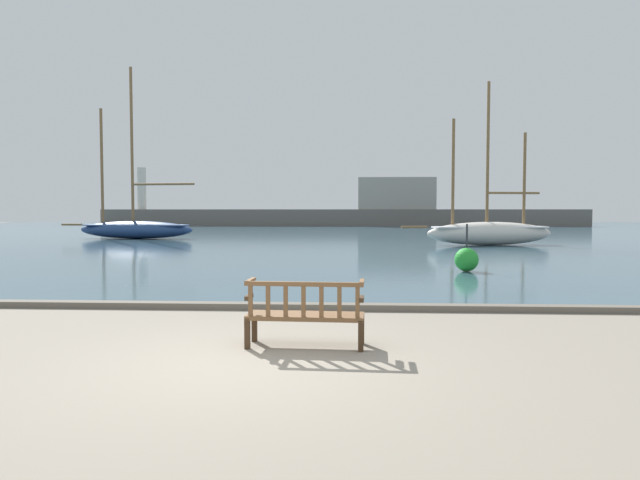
{
  "coord_description": "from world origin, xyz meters",
  "views": [
    {
      "loc": [
        1.22,
        -6.78,
        1.87
      ],
      "look_at": [
        0.3,
        10.0,
        1.0
      ],
      "focal_mm": 32.0,
      "sensor_mm": 36.0,
      "label": 1
    }
  ],
  "objects_px": {
    "sailboat_mid_starboard": "(136,227)",
    "channel_buoy": "(467,259)",
    "sailboat_nearest_starboard": "(490,231)",
    "park_bench": "(305,313)"
  },
  "relations": [
    {
      "from": "sailboat_mid_starboard",
      "to": "channel_buoy",
      "type": "distance_m",
      "value": 25.43
    },
    {
      "from": "park_bench",
      "to": "sailboat_nearest_starboard",
      "type": "relative_size",
      "value": 0.19
    },
    {
      "from": "sailboat_nearest_starboard",
      "to": "channel_buoy",
      "type": "distance_m",
      "value": 13.56
    },
    {
      "from": "sailboat_mid_starboard",
      "to": "channel_buoy",
      "type": "height_order",
      "value": "sailboat_mid_starboard"
    },
    {
      "from": "park_bench",
      "to": "sailboat_mid_starboard",
      "type": "height_order",
      "value": "sailboat_mid_starboard"
    },
    {
      "from": "park_bench",
      "to": "channel_buoy",
      "type": "xyz_separation_m",
      "value": [
        4.01,
        9.18,
        -0.04
      ]
    },
    {
      "from": "sailboat_mid_starboard",
      "to": "sailboat_nearest_starboard",
      "type": "relative_size",
      "value": 1.29
    },
    {
      "from": "sailboat_nearest_starboard",
      "to": "channel_buoy",
      "type": "height_order",
      "value": "sailboat_nearest_starboard"
    },
    {
      "from": "sailboat_mid_starboard",
      "to": "sailboat_nearest_starboard",
      "type": "height_order",
      "value": "sailboat_mid_starboard"
    },
    {
      "from": "sailboat_nearest_starboard",
      "to": "channel_buoy",
      "type": "bearing_deg",
      "value": -106.15
    }
  ]
}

